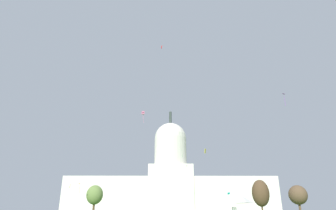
{
  "coord_description": "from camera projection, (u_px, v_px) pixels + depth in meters",
  "views": [
    {
      "loc": [
        -4.56,
        -25.67,
        1.91
      ],
      "look_at": [
        -3.65,
        65.9,
        35.91
      ],
      "focal_mm": 30.36,
      "sensor_mm": 36.0,
      "label": 1
    }
  ],
  "objects": [
    {
      "name": "capitol_building",
      "position": [
        171.0,
        184.0,
        188.81
      ],
      "size": [
        136.68,
        23.85,
        69.09
      ],
      "color": "silver",
      "rests_on": "ground_plane"
    },
    {
      "name": "event_tent",
      "position": [
        242.0,
        206.0,
        82.65
      ],
      "size": [
        5.08,
        6.29,
        6.04
      ],
      "rotation": [
        0.0,
        0.0,
        -0.0
      ],
      "color": "white",
      "rests_on": "ground_plane"
    },
    {
      "name": "tree_east_mid",
      "position": [
        261.0,
        193.0,
        108.52
      ],
      "size": [
        9.18,
        9.19,
        13.0
      ],
      "color": "#4C3823",
      "rests_on": "ground_plane"
    },
    {
      "name": "tree_east_far",
      "position": [
        298.0,
        195.0,
        109.88
      ],
      "size": [
        7.67,
        7.96,
        11.12
      ],
      "color": "brown",
      "rests_on": "ground_plane"
    },
    {
      "name": "tree_west_near",
      "position": [
        95.0,
        195.0,
        116.09
      ],
      "size": [
        7.52,
        6.84,
        11.65
      ],
      "color": "#4C3823",
      "rests_on": "ground_plane"
    },
    {
      "name": "kite_orange_low",
      "position": [
        81.0,
        185.0,
        110.28
      ],
      "size": [
        0.91,
        1.57,
        3.14
      ],
      "rotation": [
        0.0,
        0.0,
        1.39
      ],
      "color": "orange"
    },
    {
      "name": "kite_lime_low",
      "position": [
        70.0,
        186.0,
        88.78
      ],
      "size": [
        0.33,
        0.84,
        1.23
      ],
      "rotation": [
        0.0,
        0.0,
        1.03
      ],
      "color": "#8CD133"
    },
    {
      "name": "kite_pink_mid",
      "position": [
        143.0,
        113.0,
        92.91
      ],
      "size": [
        1.08,
        1.07,
        3.89
      ],
      "rotation": [
        0.0,
        0.0,
        5.21
      ],
      "color": "pink"
    },
    {
      "name": "kite_red_high",
      "position": [
        162.0,
        47.0,
        88.77
      ],
      "size": [
        0.33,
        0.96,
        0.91
      ],
      "rotation": [
        0.0,
        0.0,
        1.07
      ],
      "color": "red"
    },
    {
      "name": "kite_turquoise_low",
      "position": [
        229.0,
        193.0,
        157.09
      ],
      "size": [
        1.37,
        1.31,
        1.27
      ],
      "rotation": [
        0.0,
        0.0,
        1.84
      ],
      "color": "teal"
    },
    {
      "name": "kite_yellow_low",
      "position": [
        205.0,
        151.0,
        72.34
      ],
      "size": [
        0.5,
        0.92,
        1.21
      ],
      "rotation": [
        0.0,
        0.0,
        3.47
      ],
      "color": "yellow"
    },
    {
      "name": "kite_violet_high",
      "position": [
        285.0,
        96.0,
        86.37
      ],
      "size": [
        1.29,
        1.25,
        3.58
      ],
      "rotation": [
        0.0,
        0.0,
        0.75
      ],
      "color": "purple"
    },
    {
      "name": "kite_green_high",
      "position": [
        183.0,
        151.0,
        172.67
      ],
      "size": [
        1.54,
        1.51,
        3.87
      ],
      "rotation": [
        0.0,
        0.0,
        0.75
      ],
      "color": "green"
    }
  ]
}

